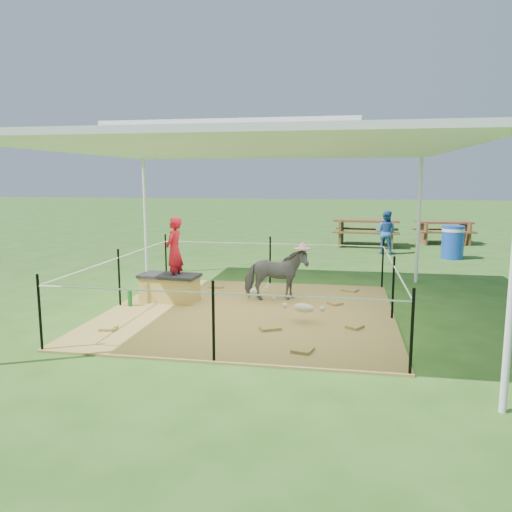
% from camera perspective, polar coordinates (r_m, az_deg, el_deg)
% --- Properties ---
extents(ground, '(90.00, 90.00, 0.00)m').
position_cam_1_polar(ground, '(8.18, -0.74, -6.53)').
color(ground, '#2D5919').
rests_on(ground, ground).
extents(hay_patch, '(4.60, 4.60, 0.03)m').
position_cam_1_polar(hay_patch, '(8.18, -0.74, -6.43)').
color(hay_patch, brown).
rests_on(hay_patch, ground).
extents(canopy_tent, '(6.30, 6.30, 2.90)m').
position_cam_1_polar(canopy_tent, '(7.90, -0.78, 12.63)').
color(canopy_tent, silver).
rests_on(canopy_tent, ground).
extents(rope_fence, '(4.54, 4.54, 1.00)m').
position_cam_1_polar(rope_fence, '(8.04, -0.75, -2.11)').
color(rope_fence, black).
rests_on(rope_fence, ground).
extents(straw_bale, '(1.00, 0.57, 0.43)m').
position_cam_1_polar(straw_bale, '(8.92, -9.81, -3.75)').
color(straw_bale, '#AF8B3F').
rests_on(straw_bale, hay_patch).
extents(dark_cloth, '(1.07, 0.63, 0.05)m').
position_cam_1_polar(dark_cloth, '(8.87, -9.85, -2.23)').
color(dark_cloth, black).
rests_on(dark_cloth, straw_bale).
extents(woman, '(0.31, 0.44, 1.16)m').
position_cam_1_polar(woman, '(8.75, -9.33, 1.28)').
color(woman, red).
rests_on(woman, straw_bale).
extents(green_bottle, '(0.08, 0.08, 0.27)m').
position_cam_1_polar(green_bottle, '(8.74, -14.21, -4.70)').
color(green_bottle, '#186C21').
rests_on(green_bottle, hay_patch).
extents(pony, '(1.18, 0.78, 0.92)m').
position_cam_1_polar(pony, '(8.82, 2.29, -2.15)').
color(pony, '#4B4C50').
rests_on(pony, hay_patch).
extents(pink_hat, '(0.29, 0.29, 0.13)m').
position_cam_1_polar(pink_hat, '(8.73, 2.31, 1.25)').
color(pink_hat, pink).
rests_on(pink_hat, pony).
extents(foal, '(1.03, 0.80, 0.50)m').
position_cam_1_polar(foal, '(7.54, 5.46, -5.70)').
color(foal, beige).
rests_on(foal, hay_patch).
extents(trash_barrel, '(0.76, 0.76, 0.90)m').
position_cam_1_polar(trash_barrel, '(14.58, 21.56, 1.47)').
color(trash_barrel, '#1843B5').
rests_on(trash_barrel, ground).
extents(picnic_table_near, '(2.14, 1.61, 0.85)m').
position_cam_1_polar(picnic_table_near, '(16.57, 12.48, 2.62)').
color(picnic_table_near, brown).
rests_on(picnic_table_near, ground).
extents(picnic_table_far, '(1.91, 1.47, 0.74)m').
position_cam_1_polar(picnic_table_far, '(17.93, 20.59, 2.55)').
color(picnic_table_far, brown).
rests_on(picnic_table_far, ground).
extents(distant_person, '(0.74, 0.67, 1.26)m').
position_cam_1_polar(distant_person, '(14.91, 14.60, 2.64)').
color(distant_person, '#2C5BA8').
rests_on(distant_person, ground).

